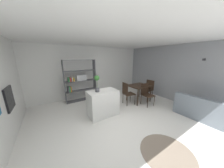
% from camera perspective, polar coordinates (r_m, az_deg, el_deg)
% --- Properties ---
extents(ground_plane, '(9.12, 9.12, 0.00)m').
position_cam_1_polar(ground_plane, '(3.64, 1.79, -19.21)').
color(ground_plane, silver).
extents(ceiling_slab, '(6.63, 5.53, 0.06)m').
position_cam_1_polar(ceiling_slab, '(3.10, 2.20, 25.44)').
color(ceiling_slab, white).
rests_on(ceiling_slab, ground_plane).
extents(back_partition, '(6.63, 0.06, 2.58)m').
position_cam_1_polar(back_partition, '(5.56, -14.22, 6.37)').
color(back_partition, silver).
rests_on(back_partition, ground_plane).
extents(right_partition_gray, '(0.06, 5.53, 2.58)m').
position_cam_1_polar(right_partition_gray, '(5.64, 30.86, 4.91)').
color(right_partition_gray, gray).
rests_on(right_partition_gray, ground_plane).
extents(built_in_oven, '(0.06, 0.57, 0.57)m').
position_cam_1_polar(built_in_oven, '(3.59, -44.76, -5.61)').
color(built_in_oven, black).
rests_on(built_in_oven, ground_plane).
extents(kitchen_island, '(1.03, 0.60, 0.90)m').
position_cam_1_polar(kitchen_island, '(3.74, -5.01, -10.40)').
color(kitchen_island, silver).
rests_on(kitchen_island, ground_plane).
extents(potted_plant_on_island, '(0.17, 0.17, 0.56)m').
position_cam_1_polar(potted_plant_on_island, '(3.43, -8.25, 0.95)').
color(potted_plant_on_island, '#4C4C51').
rests_on(potted_plant_on_island, kitchen_island).
extents(open_bookshelf, '(1.43, 0.32, 1.92)m').
position_cam_1_polar(open_bookshelf, '(5.09, -17.56, 1.93)').
color(open_bookshelf, '#4C4C51').
rests_on(open_bookshelf, ground_plane).
extents(foreground_floor_rug, '(1.11, 1.11, 0.01)m').
position_cam_1_polar(foreground_floor_rug, '(2.95, 27.81, -30.36)').
color(foreground_floor_rug, gray).
rests_on(foreground_floor_rug, ground_plane).
extents(dining_table, '(0.96, 0.82, 0.77)m').
position_cam_1_polar(dining_table, '(4.97, 14.62, -1.72)').
color(dining_table, black).
rests_on(dining_table, ground_plane).
extents(dining_chair_near, '(0.48, 0.50, 0.93)m').
position_cam_1_polar(dining_chair_near, '(4.75, 18.33, -4.43)').
color(dining_chair_near, black).
rests_on(dining_chair_near, ground_plane).
extents(dining_chair_window_side, '(0.50, 0.46, 0.92)m').
position_cam_1_polar(dining_chair_window_side, '(5.54, 19.46, -1.99)').
color(dining_chair_window_side, black).
rests_on(dining_chair_window_side, ground_plane).
extents(dining_chair_island_side, '(0.51, 0.48, 0.98)m').
position_cam_1_polar(dining_chair_island_side, '(4.54, 8.24, -4.31)').
color(dining_chair_island_side, black).
rests_on(dining_chair_island_side, ground_plane).
extents(sofa, '(0.93, 1.75, 0.78)m').
position_cam_1_polar(sofa, '(4.74, 42.49, -11.25)').
color(sofa, slate).
rests_on(sofa, ground_plane).
extents(wall_sconce_back, '(0.08, 0.08, 0.08)m').
position_cam_1_polar(wall_sconce_back, '(5.14, 41.60, 10.01)').
color(wall_sconce_back, '#333338').
rests_on(wall_sconce_back, ground_plane).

